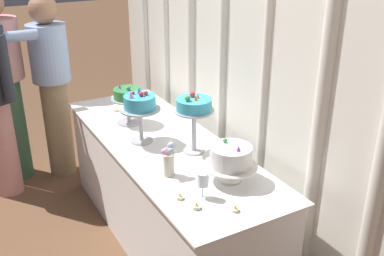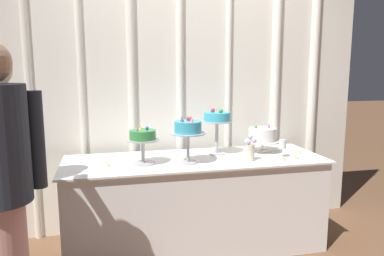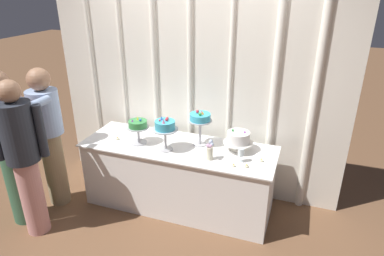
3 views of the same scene
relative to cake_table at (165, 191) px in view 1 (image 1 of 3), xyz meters
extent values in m
plane|color=brown|center=(0.00, -0.10, -0.39)|extent=(24.00, 24.00, 0.00)
cube|color=white|center=(0.00, 0.50, 1.04)|extent=(3.49, 0.04, 2.85)
cylinder|color=white|center=(-1.33, 0.48, 1.04)|extent=(0.06, 0.06, 2.85)
cylinder|color=white|center=(-0.90, 0.48, 1.04)|extent=(0.05, 0.05, 2.85)
cylinder|color=white|center=(-0.47, 0.48, 1.04)|extent=(0.07, 0.07, 2.85)
cylinder|color=white|center=(-0.03, 0.48, 1.04)|extent=(0.06, 0.06, 2.85)
cylinder|color=white|center=(0.44, 0.48, 1.04)|extent=(0.05, 0.05, 2.85)
cylinder|color=white|center=(0.92, 0.48, 1.04)|extent=(0.08, 0.08, 2.85)
cube|color=white|center=(0.00, 0.00, -0.01)|extent=(2.08, 0.68, 0.76)
cube|color=white|center=(0.00, 0.00, 0.38)|extent=(2.13, 0.73, 0.01)
cylinder|color=#B2B2B7|center=(-0.44, -0.08, 0.39)|extent=(0.18, 0.18, 0.01)
cylinder|color=#B2B2B7|center=(-0.44, -0.08, 0.48)|extent=(0.03, 0.03, 0.17)
cylinder|color=#B2B2B7|center=(-0.44, -0.08, 0.57)|extent=(0.24, 0.24, 0.01)
cylinder|color=#388E47|center=(-0.44, -0.08, 0.62)|extent=(0.20, 0.20, 0.07)
sphere|color=blue|center=(-0.40, -0.08, 0.67)|extent=(0.03, 0.03, 0.03)
cone|color=yellow|center=(-0.45, -0.05, 0.67)|extent=(0.03, 0.03, 0.04)
cone|color=purple|center=(-0.48, -0.12, 0.67)|extent=(0.02, 0.02, 0.03)
cylinder|color=#B2B2B7|center=(-0.09, -0.12, 0.39)|extent=(0.15, 0.15, 0.01)
cylinder|color=#B2B2B7|center=(-0.09, -0.12, 0.51)|extent=(0.03, 0.03, 0.22)
cylinder|color=#B2B2B7|center=(-0.09, -0.12, 0.62)|extent=(0.27, 0.27, 0.01)
cylinder|color=#3DB2D1|center=(-0.09, -0.12, 0.67)|extent=(0.21, 0.21, 0.09)
sphere|color=#DB333D|center=(-0.07, -0.12, 0.73)|extent=(0.03, 0.03, 0.03)
sphere|color=#DB333D|center=(-0.08, -0.08, 0.73)|extent=(0.03, 0.03, 0.03)
cone|color=blue|center=(-0.13, -0.11, 0.74)|extent=(0.03, 0.03, 0.04)
sphere|color=#DB333D|center=(-0.14, -0.15, 0.73)|extent=(0.02, 0.02, 0.02)
cone|color=pink|center=(-0.08, -0.19, 0.74)|extent=(0.03, 0.03, 0.05)
cylinder|color=#B2B2B7|center=(0.21, 0.11, 0.39)|extent=(0.14, 0.14, 0.01)
cylinder|color=#B2B2B7|center=(0.21, 0.11, 0.53)|extent=(0.03, 0.03, 0.27)
cylinder|color=#B2B2B7|center=(0.21, 0.11, 0.67)|extent=(0.26, 0.26, 0.01)
cylinder|color=#3DB2D1|center=(0.21, 0.11, 0.71)|extent=(0.22, 0.22, 0.07)
cone|color=orange|center=(0.24, 0.11, 0.77)|extent=(0.03, 0.03, 0.04)
cone|color=pink|center=(0.22, 0.14, 0.77)|extent=(0.02, 0.02, 0.03)
sphere|color=#DB333D|center=(0.18, 0.12, 0.77)|extent=(0.04, 0.04, 0.04)
sphere|color=green|center=(0.23, 0.06, 0.77)|extent=(0.04, 0.04, 0.04)
cylinder|color=silver|center=(0.64, 0.11, 0.39)|extent=(0.13, 0.13, 0.01)
cylinder|color=silver|center=(0.64, 0.11, 0.44)|extent=(0.03, 0.03, 0.08)
cylinder|color=silver|center=(0.64, 0.11, 0.48)|extent=(0.31, 0.31, 0.01)
cylinder|color=white|center=(0.64, 0.11, 0.54)|extent=(0.24, 0.24, 0.11)
cone|color=purple|center=(0.70, 0.12, 0.61)|extent=(0.02, 0.02, 0.03)
sphere|color=green|center=(0.57, 0.11, 0.61)|extent=(0.03, 0.03, 0.03)
cylinder|color=silver|center=(0.72, -0.12, 0.39)|extent=(0.06, 0.06, 0.00)
cylinder|color=silver|center=(0.72, -0.12, 0.42)|extent=(0.01, 0.01, 0.07)
cylinder|color=silver|center=(0.72, -0.12, 0.50)|extent=(0.06, 0.06, 0.08)
cylinder|color=beige|center=(0.41, -0.17, 0.45)|extent=(0.07, 0.07, 0.13)
sphere|color=silver|center=(0.42, -0.15, 0.57)|extent=(0.04, 0.04, 0.04)
sphere|color=silver|center=(0.43, -0.17, 0.56)|extent=(0.03, 0.03, 0.03)
sphere|color=#CC9EC6|center=(0.43, -0.20, 0.55)|extent=(0.04, 0.04, 0.04)
sphere|color=white|center=(0.44, -0.16, 0.54)|extent=(0.03, 0.03, 0.03)
sphere|color=#CC9EC6|center=(0.39, -0.17, 0.54)|extent=(0.04, 0.04, 0.04)
cylinder|color=beige|center=(-0.71, -0.08, 0.39)|extent=(0.04, 0.04, 0.02)
sphere|color=#F9CC4C|center=(-0.71, -0.08, 0.41)|extent=(0.01, 0.01, 0.01)
cylinder|color=beige|center=(0.67, -0.23, 0.39)|extent=(0.04, 0.04, 0.02)
sphere|color=#F9CC4C|center=(0.67, -0.23, 0.41)|extent=(0.01, 0.01, 0.01)
cylinder|color=beige|center=(0.79, -0.20, 0.39)|extent=(0.05, 0.05, 0.02)
sphere|color=#F9CC4C|center=(0.79, -0.20, 0.41)|extent=(0.01, 0.01, 0.01)
cylinder|color=beige|center=(0.91, -0.04, 0.39)|extent=(0.04, 0.04, 0.02)
sphere|color=#F9CC4C|center=(0.91, -0.04, 0.41)|extent=(0.01, 0.01, 0.01)
cylinder|color=#9E8966|center=(-1.36, -0.41, 0.06)|extent=(0.32, 0.32, 0.89)
cylinder|color=#93ADD6|center=(-1.36, -0.41, 0.75)|extent=(0.45, 0.45, 0.49)
sphere|color=#A37556|center=(-1.36, -0.41, 1.11)|extent=(0.24, 0.24, 0.24)
cube|color=maroon|center=(-1.36, -0.55, 0.77)|extent=(0.04, 0.03, 0.31)
cylinder|color=#93ADD6|center=(-1.54, -0.30, 0.74)|extent=(0.08, 0.08, 0.43)
cylinder|color=#93ADD6|center=(-1.19, -0.73, 0.95)|extent=(0.08, 0.43, 0.08)
cylinder|color=#3D6B4C|center=(-1.50, -0.79, 0.08)|extent=(0.27, 0.27, 0.93)
cylinder|color=#D6938E|center=(-1.27, -0.79, 0.79)|extent=(0.08, 0.08, 0.45)
cylinder|color=#D6938E|center=(-1.23, -0.91, 0.03)|extent=(0.31, 0.31, 0.84)
cylinder|color=#282D38|center=(-1.06, -0.80, 0.74)|extent=(0.08, 0.08, 0.52)
camera|label=1|loc=(2.51, -1.19, 1.71)|focal=42.38mm
camera|label=2|loc=(-0.69, -2.84, 1.12)|focal=34.22mm
camera|label=3|loc=(1.25, -3.05, 2.05)|focal=31.62mm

